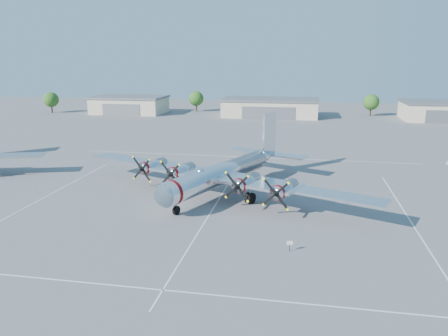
% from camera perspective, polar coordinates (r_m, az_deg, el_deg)
% --- Properties ---
extents(ground, '(260.00, 260.00, 0.00)m').
position_cam_1_polar(ground, '(54.53, -0.77, -4.26)').
color(ground, '#58585B').
rests_on(ground, ground).
extents(parking_lines, '(60.00, 50.08, 0.01)m').
position_cam_1_polar(parking_lines, '(52.91, -1.14, -4.84)').
color(parking_lines, silver).
rests_on(parking_lines, ground).
extents(hangar_west, '(22.60, 14.60, 5.40)m').
position_cam_1_polar(hangar_west, '(144.40, -12.22, 8.10)').
color(hangar_west, '#B5A790').
rests_on(hangar_west, ground).
extents(hangar_center, '(28.60, 14.60, 5.40)m').
position_cam_1_polar(hangar_center, '(133.88, 6.06, 7.89)').
color(hangar_center, '#B5A790').
rests_on(hangar_center, ground).
extents(hangar_east, '(20.60, 14.60, 5.40)m').
position_cam_1_polar(hangar_east, '(138.80, 26.37, 6.72)').
color(hangar_east, '#B5A790').
rests_on(hangar_east, ground).
extents(tree_far_west, '(4.80, 4.80, 6.64)m').
position_cam_1_polar(tree_far_west, '(152.14, -21.66, 8.30)').
color(tree_far_west, '#382619').
rests_on(tree_far_west, ground).
extents(tree_west, '(4.80, 4.80, 6.64)m').
position_cam_1_polar(tree_west, '(145.62, -3.65, 9.04)').
color(tree_west, '#382619').
rests_on(tree_west, ground).
extents(tree_east, '(4.80, 4.80, 6.64)m').
position_cam_1_polar(tree_east, '(140.78, 18.66, 8.15)').
color(tree_east, '#382619').
rests_on(tree_east, ground).
extents(main_bomber_b29, '(50.17, 43.10, 9.34)m').
position_cam_1_polar(main_bomber_b29, '(57.55, 0.06, -3.26)').
color(main_bomber_b29, silver).
rests_on(main_bomber_b29, ground).
extents(info_placard, '(0.53, 0.13, 1.02)m').
position_cam_1_polar(info_placard, '(40.96, 8.58, -9.80)').
color(info_placard, black).
rests_on(info_placard, ground).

